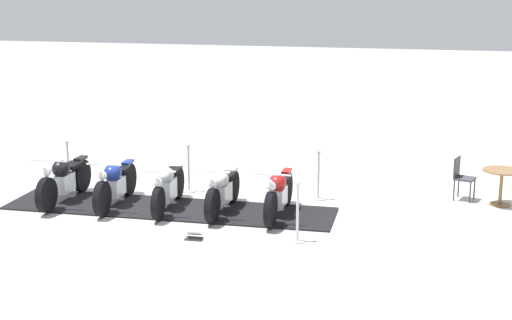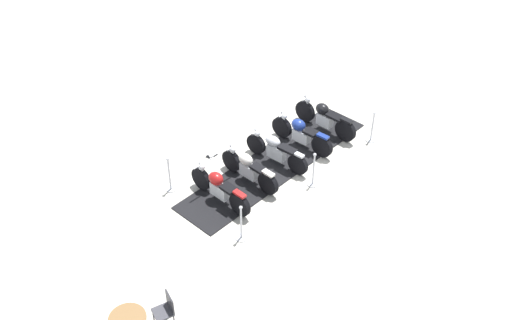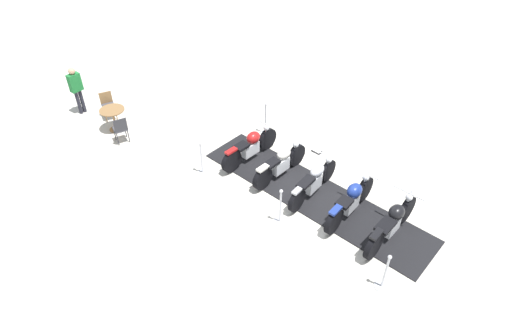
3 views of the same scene
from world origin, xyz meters
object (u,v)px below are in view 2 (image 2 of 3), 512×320
stanchion_right_rear (170,178)px  stanchion_left_front (372,131)px  motorcycle_black (324,117)px  cafe_chair_across_table (166,309)px  motorcycle_cream (249,168)px  motorcycle_chrome (276,150)px  info_placard (212,154)px  motorcycle_navy (301,133)px  stanchion_left_rear (241,228)px  stanchion_left_mid (313,175)px  motorcycle_maroon (219,187)px

stanchion_right_rear → stanchion_left_front: size_ratio=1.08×
motorcycle_black → cafe_chair_across_table: bearing=104.2°
motorcycle_cream → stanchion_left_front: stanchion_left_front is taller
motorcycle_chrome → info_placard: bearing=28.7°
motorcycle_navy → info_placard: bearing=50.9°
stanchion_left_rear → motorcycle_black: bearing=-162.8°
stanchion_left_mid → stanchion_left_rear: bearing=2.1°
motorcycle_navy → stanchion_left_front: (-1.78, 1.33, -0.17)m
cafe_chair_across_table → info_placard: bearing=-124.6°
info_placard → motorcycle_cream: bearing=-93.6°
motorcycle_navy → motorcycle_cream: bearing=87.8°
motorcycle_navy → motorcycle_cream: 2.28m
motorcycle_navy → stanchion_left_front: motorcycle_navy is taller
stanchion_left_mid → stanchion_right_rear: bearing=-41.5°
motorcycle_black → motorcycle_navy: (1.14, 0.03, -0.01)m
motorcycle_cream → motorcycle_chrome: bearing=-88.6°
stanchion_left_rear → info_placard: (-1.73, -3.09, -0.30)m
motorcycle_cream → cafe_chair_across_table: motorcycle_cream is taller
stanchion_right_rear → cafe_chair_across_table: 4.50m
info_placard → cafe_chair_across_table: bearing=-142.6°
stanchion_left_rear → stanchion_right_rear: 2.73m
info_placard → cafe_chair_across_table: (4.67, 3.84, 0.48)m
motorcycle_maroon → stanchion_left_mid: bearing=-120.3°
motorcycle_navy → stanchion_right_rear: size_ratio=1.98×
info_placard → stanchion_left_mid: bearing=-71.0°
motorcycle_maroon → stanchion_left_mid: stanchion_left_mid is taller
stanchion_left_mid → info_placard: size_ratio=3.42×
motorcycle_black → stanchion_left_mid: bearing=121.4°
stanchion_left_rear → stanchion_right_rear: bearing=-87.9°
motorcycle_chrome → stanchion_left_mid: bearing=176.3°
motorcycle_chrome → stanchion_left_front: stanchion_left_front is taller
motorcycle_cream → stanchion_left_mid: size_ratio=1.93×
stanchion_right_rear → motorcycle_navy: bearing=163.7°
motorcycle_maroon → stanchion_left_front: size_ratio=2.13×
motorcycle_maroon → cafe_chair_across_table: size_ratio=2.41×
stanchion_left_front → info_placard: stanchion_left_front is taller
motorcycle_chrome → stanchion_right_rear: bearing=61.2°
info_placard → cafe_chair_across_table: cafe_chair_across_table is taller
stanchion_right_rear → info_placard: bearing=-169.0°
motorcycle_maroon → stanchion_left_rear: 1.52m
motorcycle_navy → stanchion_left_mid: size_ratio=2.03×
stanchion_left_mid → stanchion_left_front: stanchion_left_mid is taller
motorcycle_chrome → motorcycle_black: bearing=-93.9°
motorcycle_maroon → stanchion_left_front: 5.34m
motorcycle_navy → motorcycle_maroon: size_ratio=1.01×
stanchion_left_rear → stanchion_left_mid: 2.87m
stanchion_right_rear → stanchion_left_rear: bearing=92.1°
stanchion_left_mid → stanchion_right_rear: size_ratio=0.98×
motorcycle_black → motorcycle_navy: bearing=89.6°
stanchion_left_rear → cafe_chair_across_table: (2.94, 0.76, 0.18)m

